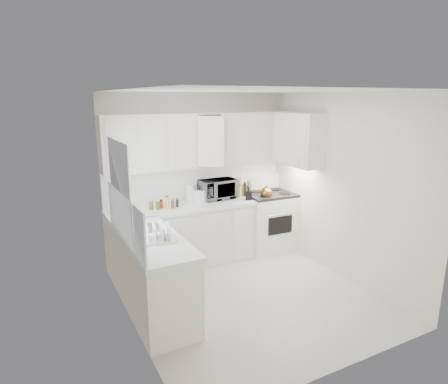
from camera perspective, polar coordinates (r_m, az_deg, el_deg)
floor at (r=5.22m, az=3.67°, el=-15.13°), size 3.20×3.20×0.00m
ceiling at (r=4.57m, az=4.18°, el=14.74°), size 3.20×3.20×0.00m
wall_back at (r=6.11m, az=-3.89°, el=2.25°), size 3.00×0.00×3.00m
wall_front at (r=3.53m, az=17.60°, el=-7.16°), size 3.00×0.00×3.00m
wall_left at (r=4.18m, az=-14.01°, el=-3.64°), size 0.00×3.20×3.20m
wall_right at (r=5.63m, az=17.07°, el=0.66°), size 0.00×3.20×3.20m
window_blinds at (r=4.45m, az=-15.02°, el=0.69°), size 0.06×0.96×1.06m
lower_cabinets_back at (r=5.94m, az=-6.06°, el=-6.69°), size 2.22×0.60×0.90m
lower_cabinets_left at (r=4.74m, az=-10.39°, el=-12.36°), size 0.60×1.60×0.90m
countertop_back at (r=5.78m, az=-6.14°, el=-2.31°), size 2.24×0.64×0.05m
countertop_left at (r=4.56m, az=-10.53°, el=-6.97°), size 0.64×1.62×0.05m
backsplash_back at (r=6.12m, az=-3.84°, el=1.54°), size 2.98×0.02×0.55m
backsplash_left at (r=4.39m, az=-14.45°, el=-3.85°), size 0.02×1.60×0.55m
upper_cabinets_back at (r=5.93m, az=-3.28°, el=3.86°), size 3.00×0.33×0.80m
upper_cabinets_right at (r=6.09m, az=10.72°, el=3.91°), size 0.33×0.90×0.80m
sink at (r=4.83m, az=-11.83°, el=-4.01°), size 0.42×0.38×0.30m
stove at (r=6.52m, az=6.74°, el=-3.16°), size 0.85×0.71×1.26m
tea_kettle at (r=6.18m, az=6.29°, el=-0.02°), size 0.31×0.29×0.23m
frying_pan at (r=6.66m, az=7.33°, el=0.15°), size 0.33×0.44×0.04m
microwave at (r=6.13m, az=-1.05°, el=0.78°), size 0.59×0.37×0.38m
rice_cooker at (r=5.98m, az=-3.59°, el=-0.36°), size 0.25×0.25×0.23m
paper_towel at (r=5.93m, az=-5.07°, el=-0.26°), size 0.12×0.12×0.27m
utensil_crock at (r=6.06m, az=3.70°, el=0.36°), size 0.14×0.14×0.33m
dish_rack at (r=4.40m, az=-9.87°, el=-5.82°), size 0.45×0.37×0.22m
spice_left_0 at (r=5.73m, az=-10.92°, el=-1.69°), size 0.06×0.06×0.13m
spice_left_1 at (r=5.67m, az=-9.93°, el=-1.82°), size 0.06×0.06×0.13m
spice_left_2 at (r=5.78m, az=-9.50°, el=-1.51°), size 0.06×0.06×0.13m
spice_left_3 at (r=5.72m, az=-8.50°, el=-1.64°), size 0.06×0.06×0.13m
spice_left_4 at (r=5.82m, az=-8.10°, el=-1.34°), size 0.06×0.06×0.13m
spice_left_5 at (r=5.76m, az=-7.09°, el=-1.46°), size 0.06×0.06×0.13m
sauce_right_0 at (r=6.30m, az=1.50°, el=0.24°), size 0.06×0.06×0.19m
sauce_right_1 at (r=6.27m, az=2.21°, el=0.18°), size 0.06×0.06×0.19m
sauce_right_2 at (r=6.35m, az=2.37°, el=0.35°), size 0.06×0.06×0.19m
sauce_right_3 at (r=6.33m, az=3.07°, el=0.29°), size 0.06×0.06×0.19m
sauce_right_4 at (r=6.40m, az=3.23°, el=0.45°), size 0.06×0.06×0.19m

